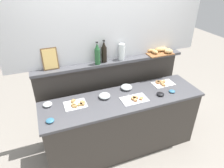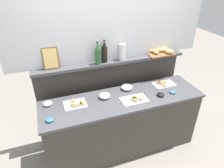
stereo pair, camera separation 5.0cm
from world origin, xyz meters
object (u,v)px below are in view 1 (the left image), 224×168
Objects in this scene: condiment_bowl_red at (160,94)px; framed_picture at (50,59)px; sandwich_platter_rear at (76,104)px; bread_basket at (160,51)px; sandwich_platter_side at (162,83)px; water_carafe at (122,52)px; condiment_bowl_dark at (172,91)px; condiment_bowl_teal at (50,121)px; sandwich_platter_front at (135,99)px; glass_bowl_medium at (48,104)px; glass_bowl_large at (105,96)px; glass_bowl_small at (126,87)px; wine_bottle_green at (97,54)px; wine_bottle_dark at (104,52)px.

condiment_bowl_red is 0.37× the size of framed_picture.
bread_basket reaches higher than sandwich_platter_rear.
sandwich_platter_side is 0.80m from water_carafe.
condiment_bowl_dark is at bearing 1.91° from condiment_bowl_red.
condiment_bowl_teal is 0.79m from framed_picture.
sandwich_platter_side is 3.67× the size of condiment_bowl_dark.
sandwich_platter_front is 1.14m from glass_bowl_medium.
condiment_bowl_dark is (0.58, -0.02, 0.01)m from sandwich_platter_front.
glass_bowl_large reaches higher than condiment_bowl_dark.
condiment_bowl_red is at bearing -55.06° from water_carafe.
condiment_bowl_dark is at bearing -28.36° from glass_bowl_small.
wine_bottle_green is 1.10× the size of framed_picture.
sandwich_platter_side is 0.75× the size of bread_basket.
wine_bottle_dark reaches higher than condiment_bowl_teal.
condiment_bowl_teal is at bearing -162.27° from glass_bowl_large.
sandwich_platter_side is 0.58m from glass_bowl_small.
glass_bowl_medium is 0.33m from condiment_bowl_teal.
glass_bowl_small is at bearing 9.37° from sandwich_platter_rear.
condiment_bowl_red is (0.38, -0.03, 0.01)m from sandwich_platter_front.
glass_bowl_medium is 1.83m from bread_basket.
glass_bowl_large is 0.86m from framed_picture.
wine_bottle_dark is (-0.63, 0.54, 0.50)m from condiment_bowl_red.
condiment_bowl_teal is 1.05m from wine_bottle_green.
condiment_bowl_teal is (-0.01, -0.33, -0.00)m from glass_bowl_medium.
condiment_bowl_teal is at bearing -153.80° from water_carafe.
wine_bottle_green is 0.62m from framed_picture.
condiment_bowl_teal is (-1.69, -0.27, 0.01)m from sandwich_platter_side.
glass_bowl_medium is 0.51× the size of water_carafe.
condiment_bowl_red is 0.81m from water_carafe.
condiment_bowl_teal is at bearing -147.01° from wine_bottle_dark.
sandwich_platter_side is (1.34, 0.06, 0.00)m from sandwich_platter_rear.
condiment_bowl_dark is at bearing -42.71° from water_carafe.
wine_bottle_green is 0.11m from wine_bottle_dark.
condiment_bowl_red is (1.49, 0.02, 0.00)m from condiment_bowl_teal.
framed_picture reaches higher than glass_bowl_large.
bread_basket is (0.92, 0.00, -0.11)m from wine_bottle_dark.
wine_bottle_dark reaches higher than glass_bowl_large.
wine_bottle_green is (-0.94, 0.25, 0.51)m from sandwich_platter_side.
glass_bowl_small is at bearing 14.74° from glass_bowl_large.
sandwich_platter_side is at bearing -15.18° from wine_bottle_green.
sandwich_platter_side is 1.01m from wine_bottle_dark.
condiment_bowl_dark is at bearing -10.01° from glass_bowl_medium.
sandwich_platter_side is 2.73× the size of glass_bowl_medium.
condiment_bowl_dark is (0.57, -0.31, -0.01)m from glass_bowl_small.
condiment_bowl_teal is 1.11× the size of condiment_bowl_dark.
condiment_bowl_red is at bearing 0.82° from condiment_bowl_teal.
glass_bowl_large is at bearing 17.73° from condiment_bowl_teal.
glass_bowl_medium is at bearing 165.94° from sandwich_platter_front.
sandwich_platter_side reaches higher than condiment_bowl_dark.
glass_bowl_medium reaches higher than sandwich_platter_side.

